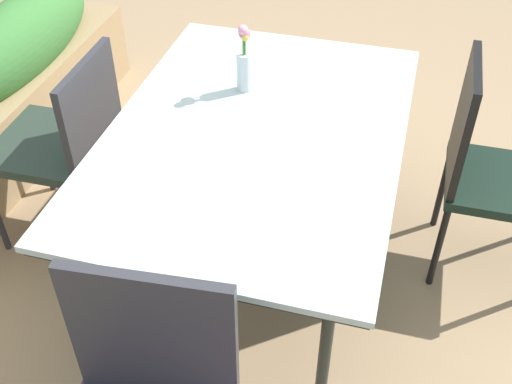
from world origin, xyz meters
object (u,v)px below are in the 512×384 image
object	(u,v)px
chair_near_right	(484,163)
flower_vase	(244,59)
chair_far_side	(66,137)
dining_table	(256,141)

from	to	relation	value
chair_near_right	flower_vase	world-z (taller)	flower_vase
chair_far_side	flower_vase	size ratio (longest dim) A/B	3.19
dining_table	flower_vase	xyz separation A→B (m)	(0.25, 0.11, 0.17)
chair_near_right	flower_vase	distance (m)	1.01
chair_near_right	flower_vase	xyz separation A→B (m)	(-0.08, 0.94, 0.35)
dining_table	chair_far_side	bearing A→B (deg)	85.29
chair_near_right	flower_vase	bearing A→B (deg)	-85.75
dining_table	chair_far_side	world-z (taller)	chair_far_side
dining_table	chair_near_right	distance (m)	0.91
chair_far_side	flower_vase	distance (m)	0.82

